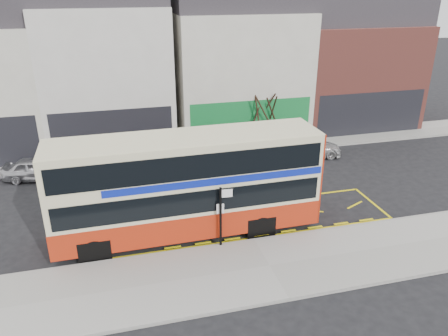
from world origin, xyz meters
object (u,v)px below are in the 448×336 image
object	(u,v)px
double_decker_bus	(188,184)
bus_stop_post	(222,211)
street_tree_right	(265,102)
car_white	(307,147)
car_grey	(216,154)
car_silver	(37,169)

from	to	relation	value
double_decker_bus	bus_stop_post	xyz separation A→B (m)	(1.12, -1.52, -0.62)
bus_stop_post	street_tree_right	distance (m)	12.42
double_decker_bus	car_white	world-z (taller)	double_decker_bus
double_decker_bus	street_tree_right	bearing A→B (deg)	53.31
car_grey	car_white	xyz separation A→B (m)	(5.98, 0.04, -0.11)
double_decker_bus	car_grey	xyz separation A→B (m)	(2.99, 7.24, -1.65)
double_decker_bus	car_silver	distance (m)	10.80
car_grey	car_white	bearing A→B (deg)	-87.77
car_grey	car_white	size ratio (longest dim) A/B	1.04
car_white	double_decker_bus	bearing A→B (deg)	137.92
car_silver	car_grey	world-z (taller)	car_grey
street_tree_right	car_grey	bearing A→B (deg)	-150.45
double_decker_bus	car_white	size ratio (longest dim) A/B	2.62
car_silver	street_tree_right	bearing A→B (deg)	-72.75
bus_stop_post	car_silver	xyz separation A→B (m)	(-8.39, 9.31, -1.14)
car_white	car_silver	bearing A→B (deg)	97.07
bus_stop_post	car_white	distance (m)	11.85
car_white	street_tree_right	xyz separation A→B (m)	(-2.14, 2.14, 2.53)
car_silver	car_white	size ratio (longest dim) A/B	0.86
double_decker_bus	bus_stop_post	distance (m)	1.99
bus_stop_post	street_tree_right	bearing A→B (deg)	65.93
car_silver	street_tree_right	xyz separation A→B (m)	(14.11, 1.62, 2.53)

